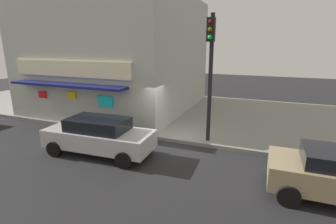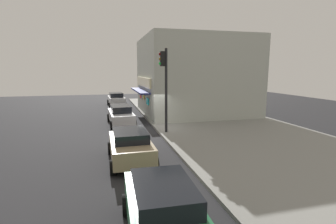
{
  "view_description": "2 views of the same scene",
  "coord_description": "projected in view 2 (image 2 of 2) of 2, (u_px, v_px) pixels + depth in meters",
  "views": [
    {
      "loc": [
        4.16,
        -10.49,
        4.5
      ],
      "look_at": [
        -0.36,
        0.8,
        1.23
      ],
      "focal_mm": 27.32,
      "sensor_mm": 36.0,
      "label": 1
    },
    {
      "loc": [
        17.89,
        -3.49,
        4.31
      ],
      "look_at": [
        0.22,
        1.01,
        1.27
      ],
      "focal_mm": 26.79,
      "sensor_mm": 36.0,
      "label": 2
    }
  ],
  "objects": [
    {
      "name": "ground_plane",
      "position": [
        154.0,
        129.0,
        18.66
      ],
      "size": [
        57.43,
        57.43,
        0.0
      ],
      "primitive_type": "plane",
      "color": "#232326"
    },
    {
      "name": "sidewalk",
      "position": [
        219.0,
        124.0,
        19.94
      ],
      "size": [
        38.29,
        10.61,
        0.17
      ],
      "primitive_type": "cube",
      "color": "gray",
      "rests_on": "ground_plane"
    },
    {
      "name": "corner_building",
      "position": [
        193.0,
        76.0,
        24.68
      ],
      "size": [
        9.73,
        10.73,
        7.2
      ],
      "color": "#ADB2A8",
      "rests_on": "sidewalk"
    },
    {
      "name": "traffic_light",
      "position": [
        165.0,
        80.0,
        16.48
      ],
      "size": [
        0.32,
        0.58,
        5.55
      ],
      "color": "black",
      "rests_on": "sidewalk"
    },
    {
      "name": "fire_hydrant",
      "position": [
        145.0,
        106.0,
        26.67
      ],
      "size": [
        0.48,
        0.24,
        0.73
      ],
      "color": "gold",
      "rests_on": "sidewalk"
    },
    {
      "name": "trash_can",
      "position": [
        146.0,
        103.0,
        28.8
      ],
      "size": [
        0.55,
        0.55,
        0.84
      ],
      "primitive_type": "cylinder",
      "color": "#2D2D2D",
      "rests_on": "sidewalk"
    },
    {
      "name": "pedestrian",
      "position": [
        152.0,
        106.0,
        22.07
      ],
      "size": [
        0.51,
        0.49,
        1.79
      ],
      "color": "navy",
      "rests_on": "sidewalk"
    },
    {
      "name": "parked_car_green",
      "position": [
        163.0,
        212.0,
        6.26
      ],
      "size": [
        4.1,
        2.06,
        1.59
      ],
      "color": "#1E6038",
      "rests_on": "ground_plane"
    },
    {
      "name": "parked_car_white",
      "position": [
        116.0,
        99.0,
        30.48
      ],
      "size": [
        4.41,
        2.17,
        1.63
      ],
      "color": "silver",
      "rests_on": "ground_plane"
    },
    {
      "name": "parked_car_silver",
      "position": [
        121.0,
        115.0,
        20.09
      ],
      "size": [
        4.63,
        2.11,
        1.55
      ],
      "color": "#B7B7BC",
      "rests_on": "ground_plane"
    },
    {
      "name": "parked_car_tan",
      "position": [
        130.0,
        145.0,
        11.88
      ],
      "size": [
        3.97,
        2.08,
        1.52
      ],
      "color": "#9E8966",
      "rests_on": "ground_plane"
    }
  ]
}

